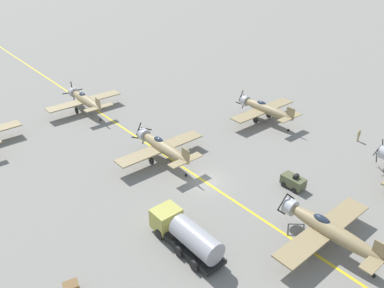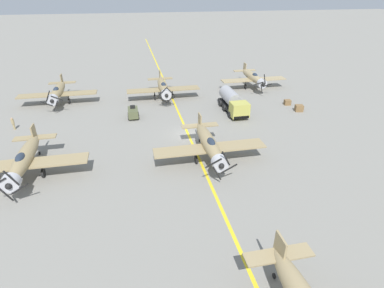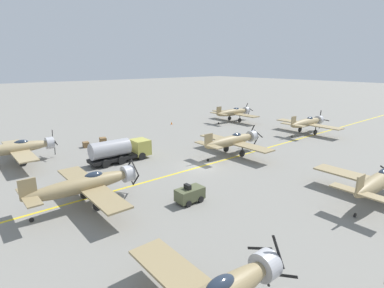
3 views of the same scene
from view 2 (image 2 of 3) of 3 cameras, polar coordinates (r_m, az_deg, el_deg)
The scene contains 12 objects.
ground_plane at distance 38.56m, azimuth -0.70°, elevation 1.80°, with size 400.00×400.00×0.00m, color gray.
taxiway_stripe at distance 38.56m, azimuth -0.70°, elevation 1.80°, with size 0.30×160.00×0.01m, color yellow.
airplane_mid_center at distance 32.00m, azimuth 3.30°, elevation -0.02°, with size 12.00×9.98×3.65m.
airplane_near_center at distance 51.04m, azimuth -5.53°, elevation 10.75°, with size 12.00×9.98×3.65m.
airplane_near_left at distance 57.61m, azimuth 11.56°, elevation 12.32°, with size 12.00×9.98×3.78m.
airplane_near_right at distance 52.94m, azimuth -24.21°, elevation 9.06°, with size 12.00×9.98×3.65m.
airplane_mid_right at distance 33.44m, azimuth -29.37°, elevation -2.59°, with size 12.00×9.98×3.65m.
fuel_tanker at distance 45.81m, azimuth 7.78°, elevation 7.93°, with size 2.68×8.00×2.98m.
tow_tractor at distance 44.19m, azimuth -11.15°, elevation 5.89°, with size 1.57×2.60×1.79m.
ground_crew_walking at distance 46.13m, azimuth -30.94°, elevation 3.44°, with size 0.37×0.37×1.71m.
supply_crate_by_tanker at distance 48.68m, azimuth 19.71°, elevation 6.44°, with size 1.15×0.96×0.96m, color brown.
supply_crate_mid_lane at distance 50.83m, azimuth 17.71°, elevation 7.56°, with size 0.98×0.82×0.82m, color brown.
Camera 2 is at (6.57, 33.99, 16.99)m, focal length 28.00 mm.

